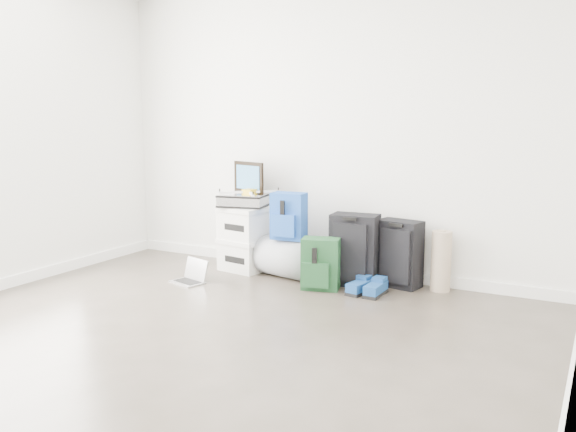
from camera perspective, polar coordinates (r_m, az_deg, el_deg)
The scene contains 14 objects.
ground at distance 3.90m, azimuth -11.99°, elevation -13.31°, with size 5.00×5.00×0.00m, color #383228.
room_envelope at distance 3.62m, azimuth -12.75°, elevation 12.82°, with size 4.52×5.02×2.71m.
boxes_stack at distance 5.92m, azimuth -4.15°, elevation -2.11°, with size 0.49×0.42×0.62m.
briefcase at distance 5.86m, azimuth -4.20°, elevation 1.47°, with size 0.43×0.32×0.13m, color #B2B2B7.
painting at distance 5.92m, azimuth -3.72°, elevation 3.63°, with size 0.39×0.14×0.30m.
drone at distance 5.79m, azimuth -3.64°, elevation 2.26°, with size 0.47×0.47×0.05m.
duffel_bag at distance 5.66m, azimuth 0.17°, elevation -3.96°, with size 0.37×0.37×0.60m, color gray.
blue_backpack at distance 5.56m, azimuth 0.02°, elevation -0.09°, with size 0.32×0.25×0.43m.
large_suitcase at distance 5.42m, azimuth 6.21°, elevation -3.17°, with size 0.43×0.30×0.64m.
green_backpack at distance 5.28m, azimuth 3.03°, elevation -4.59°, with size 0.36×0.30×0.45m.
carry_on at distance 5.43m, azimuth 10.34°, elevation -3.50°, with size 0.41×0.31×0.59m.
shoes at distance 5.22m, azimuth 7.49°, elevation -6.73°, with size 0.29×0.32×0.10m.
rolled_rug at distance 5.39m, azimuth 14.13°, elevation -4.12°, with size 0.17×0.17×0.52m, color tan.
laptop at distance 5.61m, azimuth -9.06°, elevation -5.63°, with size 0.34×0.28×0.21m.
Camera 1 is at (2.35, -2.73, 1.49)m, focal length 38.00 mm.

